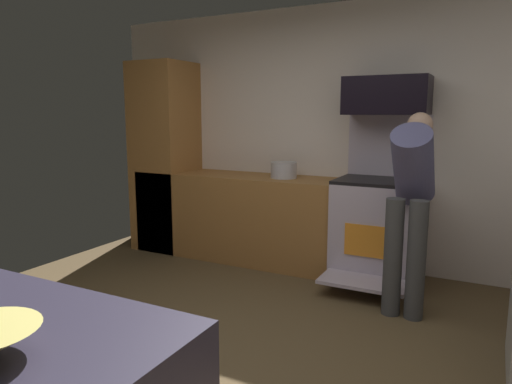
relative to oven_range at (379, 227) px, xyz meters
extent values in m
cube|color=brown|center=(-0.55, -1.97, -0.52)|extent=(5.20, 4.80, 0.02)
cube|color=silver|center=(-0.55, 0.37, 0.79)|extent=(5.20, 0.12, 2.60)
cube|color=#9F6933|center=(-1.45, 0.01, -0.06)|extent=(2.40, 0.60, 0.90)
cube|color=#9F6933|center=(-2.45, 0.01, 0.54)|extent=(0.60, 0.60, 2.10)
cube|color=#C1B2C1|center=(0.00, -0.01, -0.05)|extent=(0.76, 0.64, 0.92)
cube|color=black|center=(0.00, -0.01, 0.42)|extent=(0.76, 0.64, 0.03)
cube|color=#C1B2C1|center=(0.00, 0.28, 0.73)|extent=(0.76, 0.06, 0.58)
cube|color=orange|center=(0.00, -0.33, -0.06)|extent=(0.44, 0.01, 0.28)
cube|color=#C1B2C1|center=(0.00, -0.50, -0.37)|extent=(0.72, 0.36, 0.03)
cube|color=black|center=(0.00, 0.09, 1.19)|extent=(0.74, 0.38, 0.34)
cylinder|color=#404040|center=(0.27, -0.71, -0.05)|extent=(0.14, 0.14, 0.91)
cylinder|color=#404040|center=(0.44, -0.71, -0.05)|extent=(0.14, 0.14, 0.91)
cylinder|color=#514F74|center=(0.36, -0.54, 0.64)|extent=(0.30, 0.59, 0.65)
sphere|color=tan|center=(0.36, -0.32, 0.94)|extent=(0.20, 0.20, 0.20)
cylinder|color=#BCB9BE|center=(-0.97, 0.01, 0.47)|extent=(0.26, 0.26, 0.16)
camera|label=1|loc=(0.90, -4.22, 1.02)|focal=32.56mm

